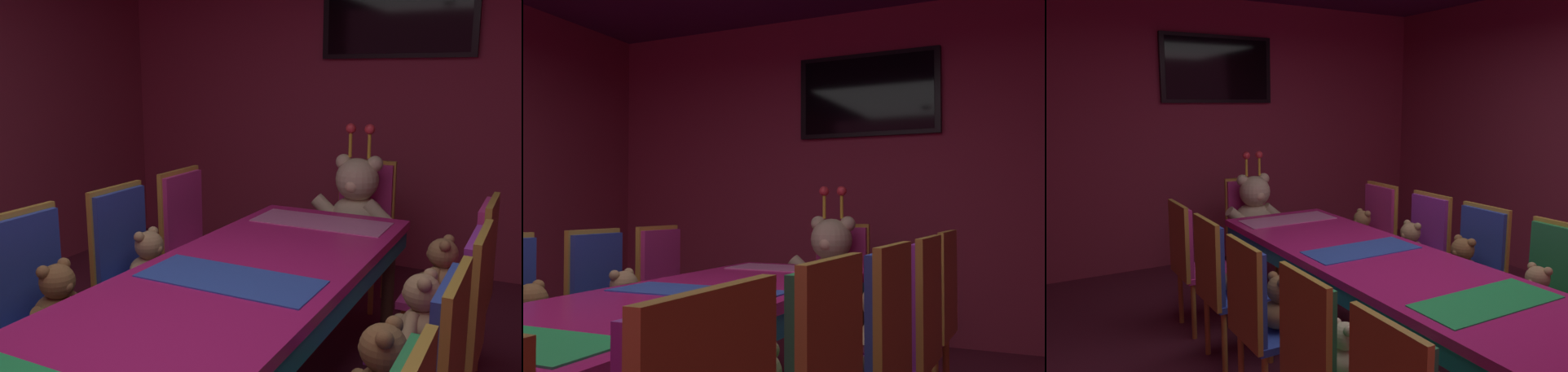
{
  "view_description": "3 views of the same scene",
  "coord_description": "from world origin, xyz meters",
  "views": [
    {
      "loc": [
        1.14,
        -1.42,
        1.58
      ],
      "look_at": [
        -0.1,
        1.0,
        1.04
      ],
      "focal_mm": 39.18,
      "sensor_mm": 36.0,
      "label": 1
    },
    {
      "loc": [
        1.45,
        -1.71,
        1.12
      ],
      "look_at": [
        0.25,
        0.89,
        1.21
      ],
      "focal_mm": 41.14,
      "sensor_mm": 36.0,
      "label": 2
    },
    {
      "loc": [
        -1.98,
        -2.16,
        1.71
      ],
      "look_at": [
        -0.23,
        0.84,
        1.14
      ],
      "focal_mm": 35.7,
      "sensor_mm": 36.0,
      "label": 3
    }
  ],
  "objects": [
    {
      "name": "wall_tv",
      "position": [
        0.0,
        3.11,
        2.05
      ],
      "size": [
        1.21,
        0.06,
        0.7
      ],
      "color": "black"
    },
    {
      "name": "teddy_left_3",
      "position": [
        -0.73,
        0.27,
        0.59
      ],
      "size": [
        0.26,
        0.33,
        0.31
      ],
      "color": "olive",
      "rests_on": "chair_left_3"
    },
    {
      "name": "teddy_right_5",
      "position": [
        0.69,
        1.47,
        0.59
      ],
      "size": [
        0.25,
        0.33,
        0.31
      ],
      "rotation": [
        0.0,
        0.0,
        3.14
      ],
      "color": "#9E7247",
      "rests_on": "chair_right_5"
    },
    {
      "name": "chair_right_5",
      "position": [
        0.84,
        1.47,
        0.6
      ],
      "size": [
        0.42,
        0.41,
        0.98
      ],
      "rotation": [
        0.0,
        0.0,
        3.14
      ],
      "color": "#CC338C",
      "rests_on": "ground_plane"
    },
    {
      "name": "teddy_right_4",
      "position": [
        0.72,
        0.86,
        0.6
      ],
      "size": [
        0.26,
        0.34,
        0.32
      ],
      "rotation": [
        0.0,
        0.0,
        3.14
      ],
      "color": "tan",
      "rests_on": "chair_right_4"
    },
    {
      "name": "chair_right_4",
      "position": [
        0.86,
        0.86,
        0.6
      ],
      "size": [
        0.42,
        0.41,
        0.98
      ],
      "rotation": [
        0.0,
        0.0,
        3.14
      ],
      "color": "purple",
      "rests_on": "ground_plane"
    },
    {
      "name": "chair_left_5",
      "position": [
        -0.86,
        1.49,
        0.6
      ],
      "size": [
        0.42,
        0.41,
        0.98
      ],
      "color": "#CC338C",
      "rests_on": "ground_plane"
    },
    {
      "name": "throne_chair",
      "position": [
        0.0,
        2.37,
        0.6
      ],
      "size": [
        0.41,
        0.42,
        0.98
      ],
      "rotation": [
        0.0,
        0.0,
        -1.57
      ],
      "color": "#CC338C",
      "rests_on": "ground_plane"
    },
    {
      "name": "teddy_left_4",
      "position": [
        -0.71,
        0.89,
        0.59
      ],
      "size": [
        0.25,
        0.33,
        0.31
      ],
      "color": "tan",
      "rests_on": "chair_left_4"
    },
    {
      "name": "banquet_table",
      "position": [
        0.0,
        -0.0,
        0.66
      ],
      "size": [
        0.9,
        3.65,
        0.75
      ],
      "color": "#C61E72",
      "rests_on": "ground_plane"
    },
    {
      "name": "chair_left_4",
      "position": [
        -0.86,
        0.89,
        0.6
      ],
      "size": [
        0.42,
        0.41,
        0.98
      ],
      "color": "#2D47B2",
      "rests_on": "ground_plane"
    },
    {
      "name": "chair_right_3",
      "position": [
        0.85,
        0.3,
        0.6
      ],
      "size": [
        0.42,
        0.41,
        0.98
      ],
      "rotation": [
        0.0,
        0.0,
        3.14
      ],
      "color": "#2D47B2",
      "rests_on": "ground_plane"
    },
    {
      "name": "king_teddy_bear",
      "position": [
        0.0,
        2.21,
        0.71
      ],
      "size": [
        0.62,
        0.48,
        0.8
      ],
      "rotation": [
        0.0,
        0.0,
        -1.57
      ],
      "color": "beige",
      "rests_on": "throne_chair"
    },
    {
      "name": "teddy_right_3",
      "position": [
        0.7,
        0.3,
        0.6
      ],
      "size": [
        0.27,
        0.35,
        0.33
      ],
      "rotation": [
        0.0,
        0.0,
        3.14
      ],
      "color": "olive",
      "rests_on": "chair_right_3"
    },
    {
      "name": "wall_back",
      "position": [
        0.0,
        3.2,
        1.4
      ],
      "size": [
        5.2,
        0.12,
        2.8
      ],
      "primitive_type": "cube",
      "color": "#99334C",
      "rests_on": "ground_plane"
    }
  ]
}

